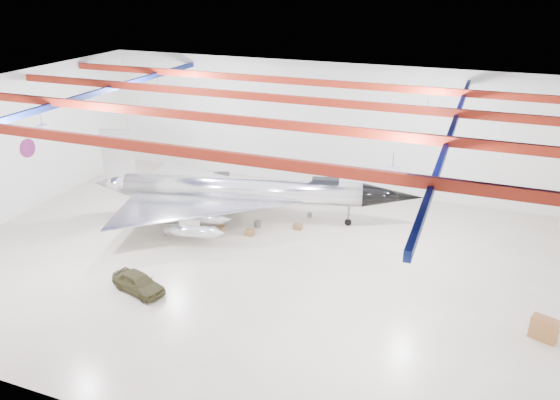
% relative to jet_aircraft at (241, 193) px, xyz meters
% --- Properties ---
extents(floor, '(40.00, 40.00, 0.00)m').
position_rel_jet_aircraft_xyz_m(floor, '(3.10, -5.62, -2.28)').
color(floor, '#B9AB93').
rests_on(floor, ground).
extents(wall_back, '(40.00, 0.00, 40.00)m').
position_rel_jet_aircraft_xyz_m(wall_back, '(3.10, 9.38, 3.22)').
color(wall_back, silver).
rests_on(wall_back, floor).
extents(wall_left, '(0.00, 30.00, 30.00)m').
position_rel_jet_aircraft_xyz_m(wall_left, '(-16.90, -5.62, 3.22)').
color(wall_left, silver).
rests_on(wall_left, floor).
extents(ceiling, '(40.00, 40.00, 0.00)m').
position_rel_jet_aircraft_xyz_m(ceiling, '(3.10, -5.62, 8.72)').
color(ceiling, '#0A0F38').
rests_on(ceiling, wall_back).
extents(ceiling_structure, '(39.50, 29.50, 1.08)m').
position_rel_jet_aircraft_xyz_m(ceiling_structure, '(3.10, -5.62, 8.04)').
color(ceiling_structure, maroon).
rests_on(ceiling_structure, ceiling).
extents(wall_roundel, '(0.10, 1.50, 1.50)m').
position_rel_jet_aircraft_xyz_m(wall_roundel, '(-16.84, -3.62, 2.72)').
color(wall_roundel, '#B21414').
rests_on(wall_roundel, wall_left).
extents(jet_aircraft, '(25.16, 17.69, 6.96)m').
position_rel_jet_aircraft_xyz_m(jet_aircraft, '(0.00, 0.00, 0.00)').
color(jet_aircraft, silver).
rests_on(jet_aircraft, floor).
extents(jeep, '(3.96, 2.46, 1.26)m').
position_rel_jet_aircraft_xyz_m(jeep, '(-1.46, -11.66, -1.66)').
color(jeep, '#3C381E').
rests_on(jeep, floor).
extents(desk, '(1.51, 1.11, 1.25)m').
position_rel_jet_aircraft_xyz_m(desk, '(21.10, -7.90, -1.66)').
color(desk, brown).
rests_on(desk, floor).
extents(crate_ply, '(0.65, 0.59, 0.38)m').
position_rel_jet_aircraft_xyz_m(crate_ply, '(-0.62, -2.29, -2.10)').
color(crate_ply, olive).
rests_on(crate_ply, floor).
extents(toolbox_red, '(0.56, 0.51, 0.32)m').
position_rel_jet_aircraft_xyz_m(toolbox_red, '(-1.35, 2.97, -2.13)').
color(toolbox_red, '#A91610').
rests_on(toolbox_red, floor).
extents(engine_drum, '(0.61, 0.61, 0.48)m').
position_rel_jet_aircraft_xyz_m(engine_drum, '(1.67, -0.76, -2.05)').
color(engine_drum, '#59595B').
rests_on(engine_drum, floor).
extents(parts_bin, '(0.63, 0.51, 0.43)m').
position_rel_jet_aircraft_xyz_m(parts_bin, '(4.62, 0.01, -2.07)').
color(parts_bin, olive).
rests_on(parts_bin, floor).
extents(crate_small, '(0.44, 0.37, 0.28)m').
position_rel_jet_aircraft_xyz_m(crate_small, '(-1.56, 2.82, -2.14)').
color(crate_small, '#59595B').
rests_on(crate_small, floor).
extents(oil_barrel, '(0.64, 0.51, 0.44)m').
position_rel_jet_aircraft_xyz_m(oil_barrel, '(1.68, -2.25, -2.06)').
color(oil_barrel, olive).
rests_on(oil_barrel, floor).
extents(spares_box, '(0.43, 0.43, 0.33)m').
position_rel_jet_aircraft_xyz_m(spares_box, '(4.75, 2.47, -2.12)').
color(spares_box, '#59595B').
rests_on(spares_box, floor).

